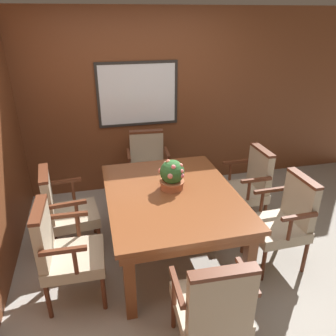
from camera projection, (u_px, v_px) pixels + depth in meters
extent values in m
plane|color=#A39E93|center=(173.00, 263.00, 3.39)|extent=(14.00, 14.00, 0.00)
cube|color=brown|center=(140.00, 104.00, 4.48)|extent=(7.20, 0.06, 2.45)
cube|color=white|center=(138.00, 94.00, 4.38)|extent=(1.02, 0.01, 0.79)
cube|color=#282623|center=(137.00, 62.00, 4.20)|extent=(1.09, 0.02, 0.04)
cube|color=#282623|center=(139.00, 124.00, 4.55)|extent=(1.09, 0.02, 0.03)
cube|color=#282623|center=(98.00, 97.00, 4.26)|extent=(0.03, 0.02, 0.79)
cube|color=#282623|center=(176.00, 92.00, 4.48)|extent=(0.04, 0.02, 0.79)
cube|color=brown|center=(130.00, 284.00, 2.66)|extent=(0.09, 0.09, 0.70)
cube|color=brown|center=(249.00, 263.00, 2.89)|extent=(0.09, 0.09, 0.70)
cube|color=brown|center=(114.00, 199.00, 3.89)|extent=(0.09, 0.09, 0.70)
cube|color=brown|center=(198.00, 189.00, 4.12)|extent=(0.09, 0.09, 0.70)
cube|color=brown|center=(172.00, 201.00, 3.26)|extent=(1.21, 1.55, 0.09)
cube|color=brown|center=(172.00, 195.00, 3.23)|extent=(1.27, 1.61, 0.04)
cylinder|color=#562B19|center=(243.00, 238.00, 3.48)|extent=(0.04, 0.04, 0.36)
cylinder|color=#562B19|center=(263.00, 265.00, 3.11)|extent=(0.04, 0.04, 0.36)
cylinder|color=#562B19|center=(281.00, 232.00, 3.59)|extent=(0.04, 0.04, 0.36)
cylinder|color=#562B19|center=(305.00, 257.00, 3.22)|extent=(0.04, 0.04, 0.36)
cube|color=tan|center=(276.00, 228.00, 3.25)|extent=(0.52, 0.49, 0.11)
cube|color=tan|center=(300.00, 201.00, 3.18)|extent=(0.09, 0.44, 0.46)
cube|color=#562B19|center=(304.00, 178.00, 3.07)|extent=(0.10, 0.44, 0.03)
cylinder|color=#562B19|center=(262.00, 201.00, 3.38)|extent=(0.04, 0.04, 0.24)
cube|color=#562B19|center=(270.00, 190.00, 3.35)|extent=(0.36, 0.04, 0.04)
cylinder|color=#562B19|center=(290.00, 229.00, 2.95)|extent=(0.04, 0.04, 0.24)
cube|color=#562B19|center=(300.00, 217.00, 2.92)|extent=(0.36, 0.04, 0.04)
cylinder|color=#562B19|center=(104.00, 293.00, 2.80)|extent=(0.04, 0.04, 0.36)
cylinder|color=#562B19|center=(102.00, 260.00, 3.18)|extent=(0.04, 0.04, 0.36)
cylinder|color=#562B19|center=(48.00, 301.00, 2.72)|extent=(0.04, 0.04, 0.36)
cylinder|color=#562B19|center=(54.00, 267.00, 3.09)|extent=(0.04, 0.04, 0.36)
cube|color=tan|center=(74.00, 259.00, 2.85)|extent=(0.53, 0.50, 0.11)
cube|color=tan|center=(43.00, 235.00, 2.69)|extent=(0.09, 0.44, 0.46)
cube|color=#562B19|center=(38.00, 210.00, 2.58)|extent=(0.10, 0.45, 0.03)
cylinder|color=#562B19|center=(75.00, 262.00, 2.56)|extent=(0.04, 0.04, 0.24)
cube|color=#562B19|center=(63.00, 251.00, 2.49)|extent=(0.36, 0.05, 0.04)
cylinder|color=#562B19|center=(78.00, 225.00, 3.00)|extent=(0.04, 0.04, 0.24)
cube|color=#562B19|center=(67.00, 215.00, 2.94)|extent=(0.36, 0.05, 0.04)
cylinder|color=#562B19|center=(223.00, 302.00, 2.71)|extent=(0.04, 0.04, 0.36)
cylinder|color=#562B19|center=(174.00, 311.00, 2.63)|extent=(0.04, 0.04, 0.36)
cube|color=tan|center=(209.00, 308.00, 2.37)|extent=(0.50, 0.53, 0.11)
cube|color=tan|center=(222.00, 303.00, 2.06)|extent=(0.45, 0.10, 0.46)
cube|color=#562B19|center=(225.00, 273.00, 1.95)|extent=(0.45, 0.11, 0.03)
cylinder|color=#562B19|center=(241.00, 281.00, 2.37)|extent=(0.04, 0.04, 0.24)
cube|color=#562B19|center=(247.00, 276.00, 2.25)|extent=(0.05, 0.36, 0.04)
cylinder|color=#562B19|center=(174.00, 291.00, 2.29)|extent=(0.04, 0.04, 0.24)
cube|color=#562B19|center=(177.00, 287.00, 2.17)|extent=(0.05, 0.36, 0.04)
cylinder|color=#562B19|center=(135.00, 200.00, 4.20)|extent=(0.04, 0.04, 0.36)
cylinder|color=#562B19|center=(167.00, 198.00, 4.26)|extent=(0.04, 0.04, 0.36)
cylinder|color=#562B19|center=(133.00, 184.00, 4.60)|extent=(0.04, 0.04, 0.36)
cylinder|color=#562B19|center=(162.00, 182.00, 4.66)|extent=(0.04, 0.04, 0.36)
cube|color=tan|center=(149.00, 175.00, 4.33)|extent=(0.52, 0.55, 0.11)
cube|color=tan|center=(147.00, 149.00, 4.40)|extent=(0.45, 0.12, 0.46)
cube|color=#562B19|center=(146.00, 132.00, 4.30)|extent=(0.45, 0.12, 0.03)
cylinder|color=#562B19|center=(129.00, 166.00, 4.19)|extent=(0.04, 0.04, 0.24)
cube|color=#562B19|center=(129.00, 155.00, 4.20)|extent=(0.06, 0.36, 0.04)
cylinder|color=#562B19|center=(168.00, 163.00, 4.26)|extent=(0.04, 0.04, 0.24)
cube|color=#562B19|center=(167.00, 152.00, 4.28)|extent=(0.06, 0.36, 0.04)
cylinder|color=#562B19|center=(100.00, 241.00, 3.44)|extent=(0.04, 0.04, 0.36)
cylinder|color=#562B19|center=(94.00, 220.00, 3.80)|extent=(0.04, 0.04, 0.36)
cylinder|color=#562B19|center=(55.00, 250.00, 3.31)|extent=(0.04, 0.04, 0.36)
cylinder|color=#562B19|center=(53.00, 227.00, 3.67)|extent=(0.04, 0.04, 0.36)
cube|color=tan|center=(73.00, 216.00, 3.45)|extent=(0.56, 0.53, 0.11)
cube|color=tan|center=(47.00, 196.00, 3.27)|extent=(0.12, 0.45, 0.46)
cube|color=#562B19|center=(43.00, 174.00, 3.16)|extent=(0.13, 0.45, 0.03)
cylinder|color=#562B19|center=(77.00, 213.00, 3.18)|extent=(0.04, 0.04, 0.24)
cube|color=#562B19|center=(67.00, 204.00, 3.10)|extent=(0.36, 0.07, 0.04)
cylinder|color=#562B19|center=(73.00, 190.00, 3.60)|extent=(0.04, 0.04, 0.24)
cube|color=#562B19|center=(64.00, 181.00, 3.53)|extent=(0.36, 0.07, 0.04)
cylinder|color=#562B19|center=(215.00, 203.00, 4.13)|extent=(0.04, 0.04, 0.36)
cylinder|color=#562B19|center=(229.00, 222.00, 3.76)|extent=(0.04, 0.04, 0.36)
cylinder|color=#562B19|center=(248.00, 199.00, 4.23)|extent=(0.04, 0.04, 0.36)
cylinder|color=#562B19|center=(264.00, 216.00, 3.86)|extent=(0.04, 0.04, 0.36)
cube|color=tan|center=(241.00, 193.00, 3.90)|extent=(0.52, 0.48, 0.11)
cube|color=tan|center=(260.00, 169.00, 3.82)|extent=(0.08, 0.44, 0.46)
cube|color=#562B19|center=(263.00, 150.00, 3.72)|extent=(0.09, 0.44, 0.03)
cylinder|color=#562B19|center=(230.00, 171.00, 4.03)|extent=(0.04, 0.04, 0.24)
cube|color=#562B19|center=(237.00, 162.00, 4.00)|extent=(0.36, 0.04, 0.04)
cylinder|color=#562B19|center=(249.00, 190.00, 3.60)|extent=(0.04, 0.04, 0.24)
cube|color=#562B19|center=(256.00, 180.00, 3.56)|extent=(0.36, 0.04, 0.04)
cylinder|color=#B2603D|center=(172.00, 184.00, 3.29)|extent=(0.23, 0.23, 0.09)
cylinder|color=#B2603D|center=(172.00, 181.00, 3.27)|extent=(0.25, 0.25, 0.02)
sphere|color=#2D602D|center=(172.00, 172.00, 3.23)|extent=(0.24, 0.24, 0.24)
sphere|color=#F56E77|center=(173.00, 167.00, 3.12)|extent=(0.05, 0.05, 0.05)
sphere|color=#E97367|center=(161.00, 171.00, 3.24)|extent=(0.05, 0.05, 0.05)
sphere|color=#EC8164|center=(166.00, 163.00, 3.27)|extent=(0.04, 0.04, 0.04)
sphere|color=#DE7F77|center=(170.00, 176.00, 3.12)|extent=(0.05, 0.05, 0.05)
sphere|color=#ED8376|center=(181.00, 165.00, 3.18)|extent=(0.04, 0.04, 0.04)
sphere|color=#E07D6A|center=(173.00, 167.00, 3.33)|extent=(0.04, 0.04, 0.04)
sphere|color=#EF7A7D|center=(182.00, 171.00, 3.16)|extent=(0.04, 0.04, 0.04)
sphere|color=#E56D7F|center=(182.00, 176.00, 3.17)|extent=(0.05, 0.05, 0.05)
sphere|color=#F48464|center=(168.00, 162.00, 3.19)|extent=(0.04, 0.04, 0.04)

